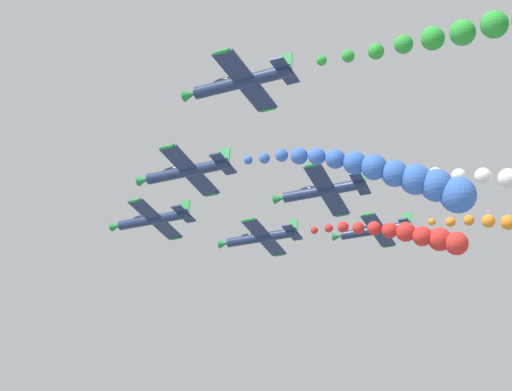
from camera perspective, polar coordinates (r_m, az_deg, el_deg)
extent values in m
cylinder|color=navy|center=(92.26, -7.38, -1.73)|extent=(1.25, 9.00, 1.25)
cone|color=#1E8438|center=(94.93, -10.00, -2.19)|extent=(1.19, 1.20, 1.19)
cube|color=navy|center=(92.01, -7.17, -1.75)|extent=(9.12, 1.90, 1.54)
cylinder|color=#1E8438|center=(88.74, -8.68, -0.35)|extent=(0.41, 1.40, 0.41)
cylinder|color=#1E8438|center=(95.38, -5.77, -3.05)|extent=(0.41, 1.40, 0.41)
cube|color=navy|center=(90.33, -5.21, -1.32)|extent=(3.78, 1.20, 0.74)
cube|color=#1E8438|center=(90.74, -5.10, -0.81)|extent=(0.38, 1.10, 1.60)
ellipsoid|color=black|center=(93.41, -8.28, -1.63)|extent=(0.90, 2.20, 0.81)
cylinder|color=navy|center=(79.32, -4.96, 1.73)|extent=(1.24, 9.00, 1.24)
cone|color=#1E8438|center=(81.78, -8.07, 1.09)|extent=(1.18, 1.20, 1.18)
cube|color=navy|center=(79.08, -4.71, 1.73)|extent=(9.13, 1.90, 1.48)
cylinder|color=#1E8438|center=(75.85, -6.37, 3.49)|extent=(0.41, 1.40, 0.41)
cylinder|color=#1E8438|center=(82.45, -3.19, 0.10)|extent=(0.41, 1.40, 0.41)
cube|color=navy|center=(77.60, -2.38, 2.29)|extent=(3.79, 1.20, 0.71)
cube|color=#1E8438|center=(78.06, -2.26, 2.87)|extent=(0.36, 1.10, 1.60)
ellipsoid|color=black|center=(80.42, -6.04, 1.80)|extent=(0.89, 2.20, 0.81)
sphere|color=blue|center=(76.45, -0.56, 2.56)|extent=(0.87, 0.87, 0.87)
sphere|color=blue|center=(75.75, 0.61, 2.69)|extent=(1.05, 1.05, 1.05)
sphere|color=blue|center=(75.29, 1.85, 2.90)|extent=(1.25, 1.25, 1.25)
sphere|color=blue|center=(74.71, 3.11, 2.85)|extent=(1.63, 1.63, 1.63)
sphere|color=blue|center=(74.13, 4.39, 2.80)|extent=(1.62, 1.62, 1.62)
sphere|color=blue|center=(73.59, 5.70, 2.63)|extent=(1.86, 1.86, 1.86)
sphere|color=blue|center=(73.18, 7.08, 2.35)|extent=(2.17, 2.17, 2.17)
sphere|color=blue|center=(72.67, 8.44, 2.03)|extent=(2.40, 2.40, 2.40)
sphere|color=blue|center=(72.44, 9.90, 1.57)|extent=(2.45, 2.45, 2.45)
sphere|color=blue|center=(72.29, 11.35, 1.14)|extent=(2.82, 2.82, 2.82)
sphere|color=blue|center=(72.10, 12.80, 0.71)|extent=(2.95, 2.95, 2.95)
sphere|color=blue|center=(71.80, 14.28, 0.03)|extent=(3.25, 3.25, 3.25)
cylinder|color=navy|center=(95.95, 0.40, -3.03)|extent=(1.25, 9.00, 1.25)
cone|color=#1E8438|center=(98.04, -2.32, -3.46)|extent=(1.19, 1.20, 1.19)
cube|color=navy|center=(95.75, 0.61, -3.05)|extent=(9.12, 1.90, 1.55)
cylinder|color=#1E8438|center=(92.14, -0.55, -1.76)|extent=(0.41, 1.40, 0.41)
cylinder|color=#1E8438|center=(99.44, 1.69, -4.25)|extent=(0.41, 1.40, 0.41)
cube|color=navy|center=(94.50, 2.61, -2.65)|extent=(3.78, 1.20, 0.75)
cube|color=#1E8438|center=(94.90, 2.69, -2.16)|extent=(0.38, 1.10, 1.60)
ellipsoid|color=black|center=(96.89, -0.55, -2.93)|extent=(0.90, 2.20, 0.81)
sphere|color=red|center=(93.56, 4.20, -2.49)|extent=(0.88, 0.88, 0.88)
sphere|color=red|center=(93.01, 5.23, -2.34)|extent=(1.01, 1.01, 1.01)
sphere|color=red|center=(92.38, 6.25, -2.25)|extent=(1.32, 1.32, 1.32)
sphere|color=red|center=(91.93, 7.35, -2.32)|extent=(1.42, 1.42, 1.42)
sphere|color=red|center=(91.63, 8.46, -2.33)|extent=(1.61, 1.61, 1.61)
sphere|color=red|center=(90.96, 9.54, -2.49)|extent=(1.82, 1.82, 1.82)
sphere|color=red|center=(90.63, 10.67, -2.58)|extent=(2.25, 2.25, 2.25)
sphere|color=red|center=(90.12, 11.82, -2.87)|extent=(2.26, 2.26, 2.26)
sphere|color=red|center=(90.14, 13.02, -3.07)|extent=(2.64, 2.64, 2.64)
sphere|color=red|center=(89.63, 14.17, -3.35)|extent=(2.61, 2.61, 2.61)
cylinder|color=navy|center=(84.04, 4.88, 0.35)|extent=(1.32, 9.00, 1.32)
cone|color=#1E8438|center=(85.74, 1.69, -0.23)|extent=(1.26, 1.20, 1.26)
cube|color=navy|center=(83.86, 5.14, 0.34)|extent=(9.00, 1.90, 2.29)
cylinder|color=#1E8438|center=(80.47, 4.01, 2.19)|extent=(0.43, 1.40, 0.43)
cylinder|color=#1E8438|center=(87.37, 6.17, -1.37)|extent=(0.43, 1.40, 0.43)
cube|color=navy|center=(82.94, 7.48, 0.84)|extent=(3.74, 1.20, 1.05)
cube|color=#1E8438|center=(83.46, 7.55, 1.35)|extent=(0.50, 1.10, 1.59)
ellipsoid|color=black|center=(84.90, 3.76, 0.41)|extent=(0.94, 2.20, 0.86)
sphere|color=white|center=(82.12, 9.64, 1.13)|extent=(0.93, 0.93, 0.93)
sphere|color=white|center=(81.53, 11.15, 1.35)|extent=(1.11, 1.11, 1.11)
sphere|color=white|center=(81.19, 12.72, 1.49)|extent=(1.42, 1.42, 1.42)
sphere|color=white|center=(80.70, 14.32, 1.38)|extent=(1.44, 1.44, 1.44)
sphere|color=white|center=(80.59, 15.95, 1.35)|extent=(1.65, 1.65, 1.65)
sphere|color=white|center=(80.43, 17.60, 1.18)|extent=(1.95, 1.95, 1.95)
cylinder|color=navy|center=(68.90, -1.02, 8.13)|extent=(1.17, 9.00, 1.17)
cone|color=#1E8438|center=(70.97, -4.76, 7.21)|extent=(1.11, 1.20, 1.11)
cube|color=navy|center=(68.70, -0.72, 8.14)|extent=(9.19, 1.90, 0.76)
cylinder|color=#1E8438|center=(65.39, -2.47, 10.26)|extent=(0.38, 1.40, 0.38)
cylinder|color=#1E8438|center=(72.14, 0.86, 6.21)|extent=(0.38, 1.40, 0.38)
cube|color=navy|center=(67.54, 2.08, 8.91)|extent=(3.80, 1.20, 0.42)
cube|color=#1E8438|center=(68.04, 2.17, 9.55)|extent=(0.24, 1.10, 1.61)
ellipsoid|color=black|center=(69.87, -2.35, 8.14)|extent=(0.84, 2.20, 0.75)
sphere|color=green|center=(66.46, 4.73, 9.62)|extent=(0.87, 0.87, 0.87)
sphere|color=green|center=(65.49, 6.62, 9.90)|extent=(1.06, 1.06, 1.06)
sphere|color=green|center=(64.72, 8.59, 10.18)|extent=(1.31, 1.31, 1.31)
sphere|color=green|center=(63.67, 10.52, 10.60)|extent=(1.49, 1.49, 1.49)
sphere|color=green|center=(62.70, 12.54, 10.94)|extent=(1.84, 1.84, 1.84)
sphere|color=green|center=(61.36, 14.58, 11.23)|extent=(1.94, 1.94, 1.94)
sphere|color=green|center=(60.35, 16.70, 11.66)|extent=(2.02, 2.02, 2.02)
cylinder|color=navy|center=(101.99, 8.56, -2.49)|extent=(1.22, 9.00, 1.22)
cone|color=#1E8438|center=(103.39, 5.86, -2.93)|extent=(1.16, 1.20, 1.16)
cube|color=navy|center=(101.84, 8.78, -2.51)|extent=(9.16, 1.90, 1.24)
cylinder|color=#1E8438|center=(97.93, 7.99, -1.36)|extent=(0.40, 1.40, 0.40)
cylinder|color=#1E8438|center=(105.80, 9.51, -3.57)|extent=(0.40, 1.40, 0.40)
cube|color=navy|center=(101.07, 10.73, -2.11)|extent=(3.80, 1.20, 0.62)
cube|color=#1E8438|center=(101.47, 10.76, -1.64)|extent=(0.32, 1.10, 1.61)
ellipsoid|color=black|center=(102.68, 7.59, -2.40)|extent=(0.88, 2.20, 0.79)
sphere|color=orange|center=(100.29, 12.48, -1.85)|extent=(0.92, 0.92, 0.92)
sphere|color=orange|center=(100.04, 13.76, -1.85)|extent=(1.20, 1.20, 1.20)
sphere|color=orange|center=(99.64, 15.01, -1.73)|extent=(1.32, 1.32, 1.32)
sphere|color=orange|center=(99.57, 16.31, -1.77)|extent=(1.61, 1.61, 1.61)
sphere|color=orange|center=(99.41, 17.61, -1.85)|extent=(1.82, 1.82, 1.82)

